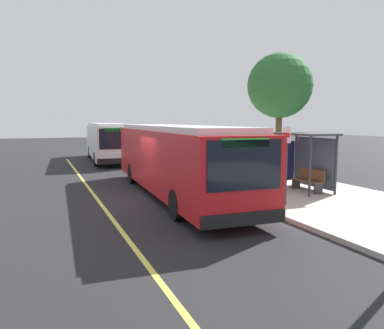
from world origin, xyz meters
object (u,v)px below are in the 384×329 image
at_px(transit_bus_main, 176,157).
at_px(route_sign_post, 286,154).
at_px(waiting_bench, 308,180).
at_px(transit_bus_second, 108,140).
at_px(pedestrian_commuter, 241,164).

relative_size(transit_bus_main, route_sign_post, 4.51).
height_order(transit_bus_main, waiting_bench, transit_bus_main).
bearing_deg(transit_bus_second, transit_bus_main, 1.06).
bearing_deg(transit_bus_main, route_sign_post, 37.12).
distance_m(transit_bus_second, pedestrian_commuter, 15.05).
relative_size(waiting_bench, pedestrian_commuter, 0.95).
height_order(transit_bus_second, pedestrian_commuter, transit_bus_second).
xyz_separation_m(transit_bus_main, route_sign_post, (3.75, 2.84, 0.34)).
distance_m(waiting_bench, pedestrian_commuter, 3.15).
height_order(transit_bus_main, route_sign_post, same).
bearing_deg(pedestrian_commuter, route_sign_post, -8.26).
bearing_deg(transit_bus_second, route_sign_post, 9.39).
bearing_deg(transit_bus_main, waiting_bench, 69.91).
xyz_separation_m(transit_bus_second, pedestrian_commuter, (14.57, 3.74, -0.50)).
bearing_deg(route_sign_post, pedestrian_commuter, 171.74).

